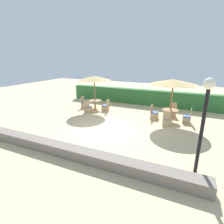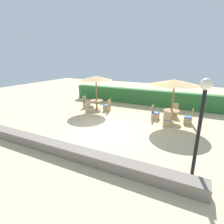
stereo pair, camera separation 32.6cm
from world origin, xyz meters
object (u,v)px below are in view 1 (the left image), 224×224
parasol_back_left (94,78)px  parasol_back_right (173,82)px  patio_chair_back_right_south (167,121)px  patio_chair_back_right_east (187,119)px  lamp_post (205,109)px  patio_chair_back_right_north (172,113)px  patio_chair_back_left_south (88,109)px  patio_chair_back_left_east (106,107)px  patio_chair_back_right_west (154,115)px  patio_chair_back_left_west (85,105)px  round_table_back_left (95,102)px  round_table_back_right (170,112)px

parasol_back_left → parasol_back_right: 5.74m
patio_chair_back_right_south → patio_chair_back_right_east: (1.08, 1.01, 0.00)m
lamp_post → patio_chair_back_right_north: (-1.45, 6.16, -2.09)m
lamp_post → patio_chair_back_left_south: size_ratio=3.57×
patio_chair_back_left_east → patio_chair_back_right_west: size_ratio=1.00×
parasol_back_right → patio_chair_back_right_north: (0.06, 0.98, -2.24)m
parasol_back_left → patio_chair_back_right_south: 6.22m
patio_chair_back_left_west → round_table_back_left: bearing=91.9°
round_table_back_left → round_table_back_right: round_table_back_right is taller
patio_chair_back_right_east → parasol_back_right: bearing=93.1°
round_table_back_left → patio_chair_back_right_west: patio_chair_back_right_west is taller
patio_chair_back_left_south → patio_chair_back_right_south: (5.72, -0.33, 0.00)m
round_table_back_right → patio_chair_back_left_south: bearing=-173.9°
round_table_back_right → patio_chair_back_right_north: (0.06, 0.98, -0.30)m
round_table_back_right → parasol_back_left: bearing=176.3°
parasol_back_left → patio_chair_back_left_east: 2.37m
patio_chair_back_right_east → lamp_post: bearing=-174.7°
patio_chair_back_left_west → patio_chair_back_right_south: same height
lamp_post → patio_chair_back_left_east: size_ratio=3.57×
round_table_back_left → parasol_back_right: 6.07m
lamp_post → round_table_back_left: size_ratio=3.23×
patio_chair_back_left_east → parasol_back_right: 5.27m
round_table_back_right → patio_chair_back_right_south: 1.00m
parasol_back_left → patio_chair_back_left_west: parasol_back_left is taller
patio_chair_back_right_south → parasol_back_right: bearing=86.9°
patio_chair_back_left_west → parasol_back_right: size_ratio=0.32×
round_table_back_left → patio_chair_back_left_east: 1.01m
patio_chair_back_left_west → patio_chair_back_right_north: same height
round_table_back_left → patio_chair_back_left_west: bearing=-178.1°
parasol_back_right → patio_chair_back_right_south: size_ratio=3.11×
patio_chair_back_left_east → patio_chair_back_right_east: same height
parasol_back_left → parasol_back_right: bearing=-3.7°
patio_chair_back_left_south → patio_chair_back_right_north: same height
round_table_back_left → parasol_back_right: size_ratio=0.36×
round_table_back_left → patio_chair_back_right_north: patio_chair_back_right_north is taller
lamp_post → round_table_back_right: (-1.51, 5.18, -1.79)m
patio_chair_back_left_east → parasol_back_right: bearing=-93.7°
patio_chair_back_left_east → parasol_back_right: size_ratio=0.32×
round_table_back_left → patio_chair_back_right_east: 6.77m
patio_chair_back_left_south → patio_chair_back_right_south: same height
parasol_back_right → patio_chair_back_right_west: size_ratio=3.11×
patio_chair_back_right_south → patio_chair_back_right_north: same height
round_table_back_left → patio_chair_back_right_south: bearing=-13.1°
parasol_back_left → round_table_back_right: size_ratio=2.58×
round_table_back_left → parasol_back_right: (5.73, -0.37, 1.95)m
patio_chair_back_left_east → round_table_back_right: bearing=-93.7°
round_table_back_right → patio_chair_back_right_west: bearing=177.3°
round_table_back_left → patio_chair_back_right_east: size_ratio=1.11×
lamp_post → patio_chair_back_right_south: (-1.56, 4.22, -2.09)m
patio_chair_back_left_south → round_table_back_left: bearing=87.6°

